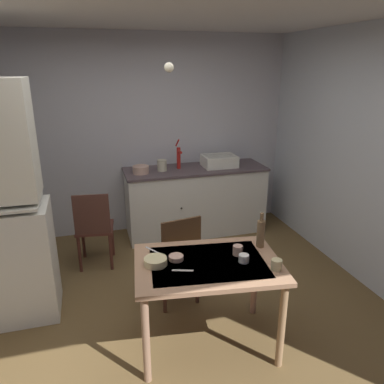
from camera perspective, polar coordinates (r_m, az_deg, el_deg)
The scene contains 19 objects.
ground_plane at distance 3.60m, azimuth -2.76°, elevation -18.94°, with size 5.24×5.24×0.00m, color brown.
wall_back at distance 5.07m, azimuth -8.72°, elevation 8.42°, with size 4.23×0.10×2.61m, color silver.
counter_cabinet at distance 5.08m, azimuth 0.53°, elevation -1.26°, with size 1.87×0.64×0.91m.
sink_basin at distance 5.03m, azimuth 4.18°, elevation 4.78°, with size 0.44×0.34×0.15m.
hand_pump at distance 4.89m, azimuth -2.05°, elevation 5.53°, with size 0.05×0.27×0.39m.
mixing_bowl_counter at distance 4.74m, azimuth -7.85°, elevation 3.40°, with size 0.20×0.20×0.10m, color tan.
stoneware_crock at distance 4.82m, azimuth -4.61°, elevation 4.08°, with size 0.12×0.12×0.14m, color beige.
dining_table at distance 2.99m, azimuth 2.42°, elevation -12.29°, with size 1.22×0.92×0.76m.
chair_far_side at distance 3.57m, azimuth -2.36°, elevation -9.92°, with size 0.46×0.46×0.92m.
chair_by_counter at distance 4.32m, azimuth -14.73°, elevation -5.20°, with size 0.45×0.45×0.91m.
serving_bowl_wide at distance 2.96m, azimuth -2.44°, elevation -9.99°, with size 0.12×0.12×0.04m, color tan.
soup_bowl_small at distance 2.90m, azimuth -5.60°, elevation -10.51°, with size 0.18×0.18×0.06m, color beige.
mug_dark at distance 2.88m, azimuth 12.79°, elevation -10.78°, with size 0.08×0.08×0.08m, color beige.
teacup_cream at distance 2.95m, azimuth 7.92°, elevation -10.01°, with size 0.08×0.08×0.06m, color white.
mug_tall at distance 3.04m, azimuth 7.00°, elevation -8.82°, with size 0.08×0.08×0.08m, color tan.
glass_bottle at distance 3.16m, azimuth 10.47°, elevation -6.17°, with size 0.07×0.07×0.30m.
table_knife at distance 3.10m, azimuth -5.88°, elevation -8.93°, with size 0.20×0.02×0.01m, color silver.
teaspoon_near_bowl at distance 2.82m, azimuth -1.42°, elevation -11.91°, with size 0.16×0.02×0.01m, color beige.
pendant_bulb at distance 3.19m, azimuth -3.54°, elevation 18.47°, with size 0.08×0.08×0.08m, color #F9EFCC.
Camera 1 is at (-0.62, -2.77, 2.21)m, focal length 34.89 mm.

